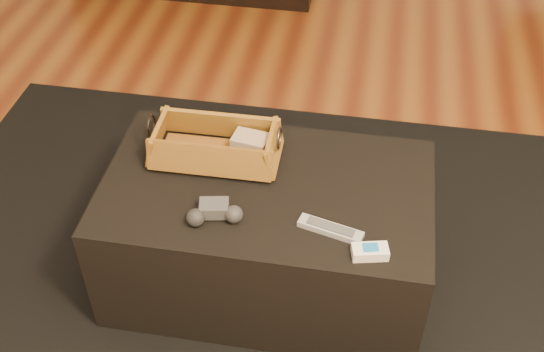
% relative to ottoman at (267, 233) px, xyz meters
% --- Properties ---
extents(area_rug, '(2.60, 2.00, 0.01)m').
position_rel_ottoman_xyz_m(area_rug, '(-0.00, -0.05, -0.22)').
color(area_rug, black).
rests_on(area_rug, floor).
extents(ottoman, '(1.00, 0.60, 0.42)m').
position_rel_ottoman_xyz_m(ottoman, '(0.00, 0.00, 0.00)').
color(ottoman, black).
rests_on(ottoman, area_rug).
extents(tv_remote, '(0.22, 0.07, 0.02)m').
position_rel_ottoman_xyz_m(tv_remote, '(-0.20, 0.09, 0.24)').
color(tv_remote, black).
rests_on(tv_remote, wicker_basket).
extents(cloth_bundle, '(0.12, 0.09, 0.06)m').
position_rel_ottoman_xyz_m(cloth_bundle, '(-0.07, 0.13, 0.25)').
color(cloth_bundle, tan).
rests_on(cloth_bundle, wicker_basket).
extents(wicker_basket, '(0.41, 0.22, 0.14)m').
position_rel_ottoman_xyz_m(wicker_basket, '(-0.18, 0.10, 0.26)').
color(wicker_basket, '#8E6020').
rests_on(wicker_basket, ottoman).
extents(game_controller, '(0.17, 0.11, 0.05)m').
position_rel_ottoman_xyz_m(game_controller, '(-0.12, -0.17, 0.24)').
color(game_controller, '#38383B').
rests_on(game_controller, ottoman).
extents(silver_remote, '(0.19, 0.09, 0.02)m').
position_rel_ottoman_xyz_m(silver_remote, '(0.21, -0.16, 0.22)').
color(silver_remote, '#AAACB2').
rests_on(silver_remote, ottoman).
extents(cream_gadget, '(0.11, 0.07, 0.04)m').
position_rel_ottoman_xyz_m(cream_gadget, '(0.32, -0.23, 0.23)').
color(cream_gadget, white).
rests_on(cream_gadget, ottoman).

